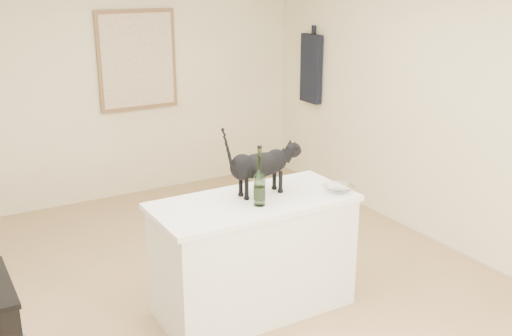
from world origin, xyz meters
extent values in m
plane|color=tan|center=(0.00, 0.00, 0.00)|extent=(5.50, 5.50, 0.00)
plane|color=beige|center=(0.00, 2.75, 1.30)|extent=(4.50, 0.00, 4.50)
plane|color=beige|center=(2.25, 0.00, 1.30)|extent=(0.00, 5.50, 5.50)
cube|color=white|center=(0.10, -0.20, 0.43)|extent=(1.44, 0.67, 0.86)
cube|color=white|center=(0.10, -0.20, 0.88)|extent=(1.50, 0.70, 0.04)
cube|color=brown|center=(0.30, 2.72, 1.55)|extent=(0.90, 0.03, 1.10)
cube|color=beige|center=(0.30, 2.70, 1.55)|extent=(0.82, 0.00, 1.02)
cube|color=black|center=(2.19, 2.05, 1.40)|extent=(0.08, 0.34, 0.80)
cylinder|color=#264F1F|center=(0.08, -0.32, 1.09)|extent=(0.10, 0.10, 0.39)
imported|color=white|center=(0.73, -0.39, 0.93)|extent=(0.22, 0.22, 0.05)
camera|label=1|loc=(-1.96, -3.76, 2.48)|focal=42.31mm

